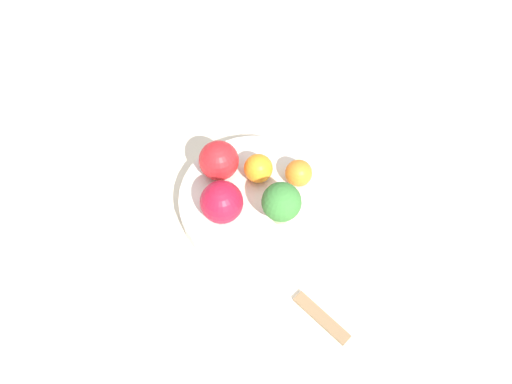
% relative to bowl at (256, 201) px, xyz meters
% --- Properties ---
extents(ground_plane, '(6.00, 6.00, 0.00)m').
position_rel_bowl_xyz_m(ground_plane, '(0.00, 0.00, -0.03)').
color(ground_plane, gray).
extents(table_surface, '(1.20, 1.20, 0.02)m').
position_rel_bowl_xyz_m(table_surface, '(0.00, 0.00, -0.02)').
color(table_surface, beige).
rests_on(table_surface, ground_plane).
extents(bowl, '(0.22, 0.22, 0.03)m').
position_rel_bowl_xyz_m(bowl, '(0.00, 0.00, 0.00)').
color(bowl, silver).
rests_on(bowl, table_surface).
extents(broccoli, '(0.05, 0.05, 0.07)m').
position_rel_bowl_xyz_m(broccoli, '(-0.03, -0.04, 0.05)').
color(broccoli, '#99C17A').
rests_on(broccoli, bowl).
extents(apple_red, '(0.06, 0.06, 0.06)m').
position_rel_bowl_xyz_m(apple_red, '(-0.03, 0.04, 0.04)').
color(apple_red, '#B7142D').
rests_on(apple_red, bowl).
extents(apple_green, '(0.06, 0.06, 0.06)m').
position_rel_bowl_xyz_m(apple_green, '(0.04, 0.06, 0.04)').
color(apple_green, red).
rests_on(apple_green, bowl).
extents(orange_front, '(0.04, 0.04, 0.04)m').
position_rel_bowl_xyz_m(orange_front, '(0.03, -0.00, 0.04)').
color(orange_front, orange).
rests_on(orange_front, bowl).
extents(orange_back, '(0.04, 0.04, 0.04)m').
position_rel_bowl_xyz_m(orange_back, '(0.03, -0.06, 0.03)').
color(orange_back, orange).
rests_on(orange_back, bowl).
extents(spoon, '(0.07, 0.08, 0.01)m').
position_rel_bowl_xyz_m(spoon, '(-0.16, -0.10, -0.01)').
color(spoon, olive).
rests_on(spoon, table_surface).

